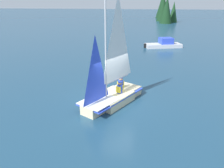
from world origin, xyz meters
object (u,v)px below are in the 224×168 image
object	(u,v)px
sailboat_main	(112,90)
sailor_crew	(121,86)
sailor_helm	(120,91)
motorboat_distant	(164,44)

from	to	relation	value
sailboat_main	sailor_crew	xyz separation A→B (m)	(-0.96, 0.35, -0.13)
sailboat_main	sailor_helm	size ratio (longest dim) A/B	4.94
sailor_helm	sailor_crew	xyz separation A→B (m)	(-0.72, -0.03, 0.00)
sailor_helm	motorboat_distant	distance (m)	15.85
sailor_crew	motorboat_distant	world-z (taller)	sailor_crew
sailboat_main	motorboat_distant	world-z (taller)	sailboat_main
sailboat_main	motorboat_distant	bearing A→B (deg)	-164.59
sailor_crew	sailor_helm	bearing A→B (deg)	31.51
sailor_helm	motorboat_distant	world-z (taller)	sailor_helm
sailor_helm	motorboat_distant	size ratio (longest dim) A/B	0.26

